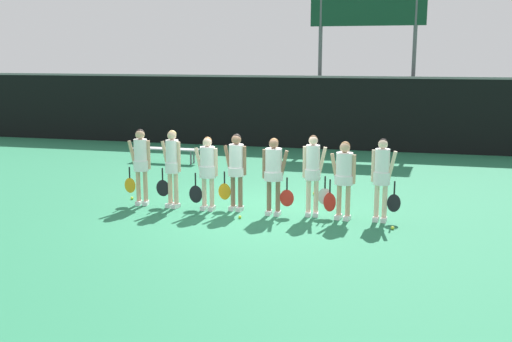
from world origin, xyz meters
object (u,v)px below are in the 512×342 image
player_3 (236,165)px  player_4 (274,170)px  player_2 (207,168)px  bench_courtside (166,150)px  player_6 (344,174)px  tennis_ball_1 (314,193)px  player_0 (141,160)px  tennis_ball_4 (392,228)px  scoreboard (368,14)px  player_1 (172,163)px  player_7 (382,174)px  tennis_ball_2 (240,217)px  tennis_ball_3 (163,193)px  tennis_ball_0 (132,198)px  player_5 (313,169)px

player_3 → player_4: (0.88, -0.18, -0.02)m
player_2 → bench_courtside: bearing=122.2°
player_6 → tennis_ball_1: size_ratio=22.91×
player_0 → tennis_ball_4: bearing=-17.5°
scoreboard → player_3: size_ratio=3.62×
player_1 → player_7: 4.58m
player_7 → player_1: bearing=-175.0°
player_3 → tennis_ball_4: (3.39, -0.69, -0.97)m
tennis_ball_2 → player_2: bearing=149.0°
bench_courtside → player_4: 7.14m
bench_courtside → tennis_ball_2: bearing=-54.2°
tennis_ball_2 → tennis_ball_3: tennis_ball_3 is taller
tennis_ball_0 → tennis_ball_2: bearing=-18.5°
scoreboard → player_2: scoreboard is taller
tennis_ball_0 → bench_courtside: bearing=103.4°
player_2 → player_4: player_4 is taller
player_5 → tennis_ball_0: 4.50m
player_4 → tennis_ball_1: player_4 is taller
tennis_ball_1 → bench_courtside: bearing=148.0°
bench_courtside → player_3: size_ratio=1.28×
player_4 → tennis_ball_1: size_ratio=23.19×
tennis_ball_1 → player_1: bearing=-145.7°
tennis_ball_2 → player_7: bearing=10.6°
player_4 → tennis_ball_1: (0.56, 2.05, -0.95)m
player_2 → player_7: 3.75m
player_3 → tennis_ball_2: 1.20m
tennis_ball_1 → player_0: bearing=-152.4°
bench_courtside → tennis_ball_1: (5.27, -3.29, -0.37)m
player_1 → tennis_ball_4: 4.98m
player_7 → tennis_ball_3: 5.52m
player_0 → tennis_ball_0: size_ratio=25.18×
player_2 → tennis_ball_1: player_2 is taller
scoreboard → tennis_ball_3: scoreboard is taller
player_2 → player_6: (2.98, -0.04, 0.02)m
tennis_ball_3 → player_7: bearing=-12.2°
tennis_ball_1 → player_5: bearing=-82.4°
tennis_ball_2 → tennis_ball_4: (3.13, -0.03, 0.00)m
player_4 → tennis_ball_0: (-3.56, 0.50, -0.95)m
player_2 → player_3: 0.64m
player_0 → player_5: size_ratio=1.01×
tennis_ball_1 → tennis_ball_4: 3.22m
player_6 → tennis_ball_2: size_ratio=24.83×
scoreboard → tennis_ball_2: scoreboard is taller
bench_courtside → player_2: (3.20, -5.28, 0.55)m
scoreboard → tennis_ball_2: size_ratio=93.03×
player_4 → tennis_ball_0: size_ratio=24.02×
tennis_ball_1 → tennis_ball_4: bearing=-52.7°
tennis_ball_4 → tennis_ball_0: bearing=170.5°
tennis_ball_4 → player_5: bearing=159.4°
player_0 → tennis_ball_0: 1.15m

